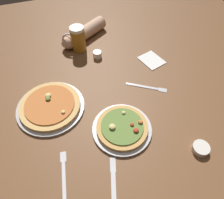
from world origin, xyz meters
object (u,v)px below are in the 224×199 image
Objects in this scene: diner_arm at (83,34)px; ramekin_sauce at (201,148)px; pizza_plate_far at (50,106)px; ramekin_butter at (97,54)px; pizza_plate_near at (122,128)px; fork_spare at (64,176)px; beer_mug_dark at (77,39)px; napkin_folded at (152,60)px; knife_right at (114,185)px; fork_left at (147,87)px.

ramekin_sauce is at bearing -73.38° from diner_arm.
ramekin_butter is (0.33, 0.29, 0.00)m from pizza_plate_far.
pizza_plate_near is at bearing 144.08° from ramekin_sauce.
fork_spare is at bearing -157.58° from pizza_plate_near.
beer_mug_dark is at bearing -119.50° from diner_arm.
ramekin_butter is (-0.24, 0.72, 0.01)m from ramekin_sauce.
pizza_plate_far is 2.41× the size of napkin_folded.
ramekin_sauce is 0.22× the size of diner_arm.
knife_right is at bearing -127.18° from napkin_folded.
napkin_folded is at bearing 52.82° from knife_right.
diner_arm is at bearing 100.59° from ramekin_butter.
knife_right is at bearing -69.30° from pizza_plate_far.
pizza_plate_near is 1.24× the size of knife_right.
ramekin_sauce is (0.28, -0.20, -0.00)m from pizza_plate_near.
fork_left is (-0.12, -0.19, -0.00)m from napkin_folded.
diner_arm reaches higher than fork_spare.
fork_left is 0.89× the size of fork_spare.
fork_left and fork_spare have the same top height.
napkin_folded is 0.75m from knife_right.
pizza_plate_near reaches higher than ramekin_sauce.
ramekin_sauce is at bearing -68.60° from beer_mug_dark.
ramekin_butter is 0.16× the size of diner_arm.
pizza_plate_near reaches higher than napkin_folded.
knife_right is (-0.16, -0.73, -0.02)m from ramekin_butter.
pizza_plate_near is at bearing -85.69° from beer_mug_dark.
napkin_folded is (0.06, 0.58, -0.01)m from ramekin_sauce.
ramekin_butter is at bearing -51.20° from beer_mug_dark.
beer_mug_dark is 0.71× the size of knife_right.
fork_left is at bearing 41.68° from pizza_plate_near.
pizza_plate_near is 0.29m from fork_left.
beer_mug_dark is at bearing 94.31° from pizza_plate_near.
beer_mug_dark is at bearing 111.40° from ramekin_sauce.
pizza_plate_near is 0.32m from fork_spare.
fork_left is at bearing 31.71° from fork_spare.
diner_arm is at bearing 59.41° from pizza_plate_far.
knife_right and fork_spare have the same top height.
fork_spare is (-0.57, 0.08, -0.01)m from ramekin_sauce.
ramekin_butter is 0.33m from napkin_folded.
fork_left is (0.27, -0.43, -0.07)m from beer_mug_dark.
knife_right is (-0.34, -0.41, 0.00)m from fork_left.
pizza_plate_far reaches higher than fork_left.
napkin_folded reaches higher than knife_right.
fork_spare is at bearing -141.30° from napkin_folded.
ramekin_sauce is at bearing -8.11° from fork_spare.
napkin_folded is at bearing 13.85° from pizza_plate_far.
ramekin_butter is at bearing 118.91° from fork_left.
knife_right is (-0.45, -0.60, -0.00)m from napkin_folded.
pizza_plate_near is 0.83× the size of diner_arm.
ramekin_butter is at bearing 62.55° from fork_spare.
pizza_plate_near is 3.78× the size of ramekin_sauce.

